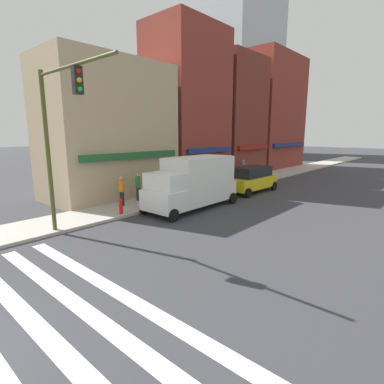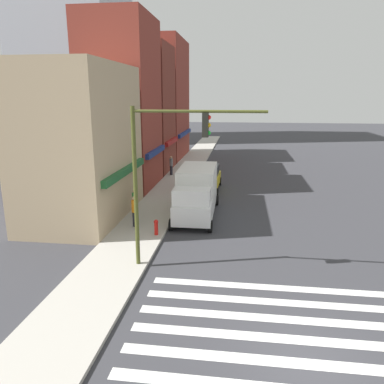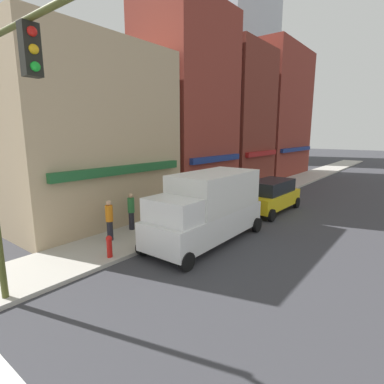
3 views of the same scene
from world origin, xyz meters
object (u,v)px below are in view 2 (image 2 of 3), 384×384
Objects in this scene: box_truck_white at (197,192)px; suv_yellow at (207,178)px; traffic_signal at (163,161)px; pedestrian_green_top at (135,203)px; fire_hydrant at (156,226)px; pedestrian_orange_vest at (134,211)px; pedestrian_grey_coat at (171,165)px.

suv_yellow is (6.64, 0.00, -0.56)m from box_truck_white.
pedestrian_green_top is (6.28, 3.12, -3.69)m from traffic_signal.
suv_yellow is (14.15, -0.50, -3.73)m from traffic_signal.
pedestrian_green_top is 3.35m from fire_hydrant.
suv_yellow is at bearing -9.13° from fire_hydrant.
pedestrian_orange_vest is at bearing 52.56° from fire_hydrant.
traffic_signal reaches higher than fire_hydrant.
pedestrian_grey_coat is 15.68m from fire_hydrant.
pedestrian_green_top is at bearing -2.57° from pedestrian_grey_coat.
pedestrian_orange_vest is at bearing 32.39° from pedestrian_green_top.
traffic_signal is 19.74m from pedestrian_grey_coat.
traffic_signal is 3.94× the size of pedestrian_grey_coat.
suv_yellow is at bearing -2.01° from traffic_signal.
pedestrian_grey_coat is 2.10× the size of fire_hydrant.
pedestrian_green_top is at bearing 156.63° from suv_yellow.
traffic_signal is 1.47× the size of suv_yellow.
pedestrian_green_top is 1.00× the size of pedestrian_grey_coat.
traffic_signal is 14.64m from suv_yellow.
fire_hydrant is at bearing 52.70° from pedestrian_green_top.
fire_hydrant is (-2.71, -1.92, -0.46)m from pedestrian_green_top.
pedestrian_green_top is at bearing -130.98° from pedestrian_orange_vest.
suv_yellow is at bearing 172.75° from pedestrian_green_top.
traffic_signal is at bearing -161.40° from fire_hydrant.
traffic_signal reaches higher than suv_yellow.
pedestrian_grey_coat is at bearing 17.28° from box_truck_white.
pedestrian_green_top is at bearing 35.27° from fire_hydrant.
box_truck_white is 6.66m from suv_yellow.
traffic_signal is 7.92m from pedestrian_green_top.
box_truck_white is 3.52× the size of pedestrian_grey_coat.
fire_hydrant is (-3.94, 1.70, -0.97)m from box_truck_white.
pedestrian_green_top is (-7.87, 3.62, 0.04)m from suv_yellow.
box_truck_white is 12.22m from pedestrian_grey_coat.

